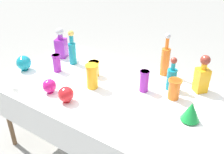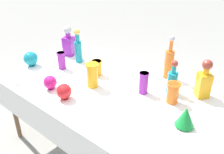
{
  "view_description": "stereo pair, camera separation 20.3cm",
  "coord_description": "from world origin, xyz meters",
  "px_view_note": "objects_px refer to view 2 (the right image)",
  "views": [
    {
      "loc": [
        1.01,
        -1.51,
        1.88
      ],
      "look_at": [
        0.0,
        0.0,
        0.86
      ],
      "focal_mm": 40.0,
      "sensor_mm": 36.0,
      "label": 1
    },
    {
      "loc": [
        1.17,
        -1.39,
        1.88
      ],
      "look_at": [
        0.0,
        0.0,
        0.86
      ],
      "focal_mm": 40.0,
      "sensor_mm": 36.0,
      "label": 2
    }
  ],
  "objects_px": {
    "tall_bottle_2": "(172,80)",
    "slender_vase_0": "(97,67)",
    "slender_vase_3": "(92,75)",
    "round_bowl_0": "(50,82)",
    "fluted_vase_0": "(186,117)",
    "cardboard_box_behind_left": "(162,91)",
    "square_decanter_0": "(204,81)",
    "slender_vase_2": "(144,82)",
    "round_bowl_1": "(31,59)",
    "tall_bottle_0": "(78,48)",
    "slender_vase_4": "(62,60)",
    "round_bowl_2": "(64,91)",
    "square_decanter_1": "(69,43)",
    "slender_vase_1": "(173,92)",
    "tall_bottle_1": "(169,62)"
  },
  "relations": [
    {
      "from": "round_bowl_1",
      "to": "tall_bottle_2",
      "type": "bearing_deg",
      "value": 19.36
    },
    {
      "from": "slender_vase_1",
      "to": "slender_vase_4",
      "type": "distance_m",
      "value": 1.11
    },
    {
      "from": "slender_vase_1",
      "to": "slender_vase_2",
      "type": "distance_m",
      "value": 0.25
    },
    {
      "from": "fluted_vase_0",
      "to": "round_bowl_1",
      "type": "relative_size",
      "value": 1.01
    },
    {
      "from": "slender_vase_4",
      "to": "tall_bottle_1",
      "type": "bearing_deg",
      "value": 30.11
    },
    {
      "from": "tall_bottle_2",
      "to": "square_decanter_0",
      "type": "height_order",
      "value": "square_decanter_0"
    },
    {
      "from": "slender_vase_2",
      "to": "round_bowl_0",
      "type": "height_order",
      "value": "slender_vase_2"
    },
    {
      "from": "tall_bottle_1",
      "to": "slender_vase_2",
      "type": "relative_size",
      "value": 2.17
    },
    {
      "from": "square_decanter_1",
      "to": "slender_vase_1",
      "type": "distance_m",
      "value": 1.29
    },
    {
      "from": "square_decanter_0",
      "to": "round_bowl_0",
      "type": "height_order",
      "value": "square_decanter_0"
    },
    {
      "from": "slender_vase_0",
      "to": "slender_vase_2",
      "type": "xyz_separation_m",
      "value": [
        0.5,
        0.02,
        0.02
      ]
    },
    {
      "from": "tall_bottle_2",
      "to": "round_bowl_0",
      "type": "bearing_deg",
      "value": -142.95
    },
    {
      "from": "slender_vase_3",
      "to": "round_bowl_0",
      "type": "distance_m",
      "value": 0.36
    },
    {
      "from": "round_bowl_0",
      "to": "cardboard_box_behind_left",
      "type": "xyz_separation_m",
      "value": [
        0.28,
        1.49,
        -0.7
      ]
    },
    {
      "from": "square_decanter_0",
      "to": "fluted_vase_0",
      "type": "xyz_separation_m",
      "value": [
        0.06,
        -0.43,
        -0.07
      ]
    },
    {
      "from": "round_bowl_0",
      "to": "round_bowl_1",
      "type": "xyz_separation_m",
      "value": [
        -0.5,
        0.15,
        0.01
      ]
    },
    {
      "from": "tall_bottle_2",
      "to": "slender_vase_1",
      "type": "xyz_separation_m",
      "value": [
        0.07,
        -0.12,
        -0.02
      ]
    },
    {
      "from": "tall_bottle_2",
      "to": "slender_vase_3",
      "type": "xyz_separation_m",
      "value": [
        -0.56,
        -0.35,
        -0.0
      ]
    },
    {
      "from": "slender_vase_1",
      "to": "slender_vase_3",
      "type": "xyz_separation_m",
      "value": [
        -0.64,
        -0.23,
        0.02
      ]
    },
    {
      "from": "slender_vase_4",
      "to": "round_bowl_2",
      "type": "xyz_separation_m",
      "value": [
        0.42,
        -0.33,
        -0.02
      ]
    },
    {
      "from": "fluted_vase_0",
      "to": "cardboard_box_behind_left",
      "type": "xyz_separation_m",
      "value": [
        -0.8,
        1.21,
        -0.71
      ]
    },
    {
      "from": "round_bowl_1",
      "to": "square_decanter_1",
      "type": "bearing_deg",
      "value": 78.58
    },
    {
      "from": "slender_vase_3",
      "to": "cardboard_box_behind_left",
      "type": "height_order",
      "value": "slender_vase_3"
    },
    {
      "from": "tall_bottle_0",
      "to": "square_decanter_1",
      "type": "distance_m",
      "value": 0.21
    },
    {
      "from": "tall_bottle_2",
      "to": "round_bowl_0",
      "type": "relative_size",
      "value": 2.41
    },
    {
      "from": "tall_bottle_2",
      "to": "tall_bottle_0",
      "type": "bearing_deg",
      "value": -174.95
    },
    {
      "from": "tall_bottle_1",
      "to": "round_bowl_1",
      "type": "distance_m",
      "value": 1.33
    },
    {
      "from": "tall_bottle_0",
      "to": "slender_vase_3",
      "type": "xyz_separation_m",
      "value": [
        0.44,
        -0.26,
        -0.04
      ]
    },
    {
      "from": "square_decanter_0",
      "to": "cardboard_box_behind_left",
      "type": "xyz_separation_m",
      "value": [
        -0.74,
        0.78,
        -0.78
      ]
    },
    {
      "from": "slender_vase_0",
      "to": "slender_vase_4",
      "type": "height_order",
      "value": "slender_vase_4"
    },
    {
      "from": "round_bowl_2",
      "to": "tall_bottle_0",
      "type": "bearing_deg",
      "value": 127.04
    },
    {
      "from": "tall_bottle_0",
      "to": "slender_vase_4",
      "type": "xyz_separation_m",
      "value": [
        -0.02,
        -0.21,
        -0.06
      ]
    },
    {
      "from": "slender_vase_4",
      "to": "fluted_vase_0",
      "type": "distance_m",
      "value": 1.3
    },
    {
      "from": "round_bowl_2",
      "to": "fluted_vase_0",
      "type": "bearing_deg",
      "value": 19.31
    },
    {
      "from": "slender_vase_2",
      "to": "slender_vase_3",
      "type": "height_order",
      "value": "slender_vase_3"
    },
    {
      "from": "square_decanter_0",
      "to": "slender_vase_0",
      "type": "relative_size",
      "value": 2.29
    },
    {
      "from": "slender_vase_3",
      "to": "round_bowl_1",
      "type": "relative_size",
      "value": 1.46
    },
    {
      "from": "round_bowl_0",
      "to": "cardboard_box_behind_left",
      "type": "bearing_deg",
      "value": 79.32
    },
    {
      "from": "slender_vase_2",
      "to": "square_decanter_1",
      "type": "bearing_deg",
      "value": 173.41
    },
    {
      "from": "tall_bottle_0",
      "to": "tall_bottle_1",
      "type": "xyz_separation_m",
      "value": [
        0.86,
        0.3,
        0.0
      ]
    },
    {
      "from": "slender_vase_4",
      "to": "fluted_vase_0",
      "type": "height_order",
      "value": "slender_vase_4"
    },
    {
      "from": "slender_vase_3",
      "to": "cardboard_box_behind_left",
      "type": "xyz_separation_m",
      "value": [
        0.04,
        1.23,
        -0.75
      ]
    },
    {
      "from": "tall_bottle_2",
      "to": "slender_vase_0",
      "type": "relative_size",
      "value": 2.05
    },
    {
      "from": "round_bowl_0",
      "to": "round_bowl_2",
      "type": "height_order",
      "value": "round_bowl_2"
    },
    {
      "from": "round_bowl_1",
      "to": "tall_bottle_0",
      "type": "bearing_deg",
      "value": 51.5
    },
    {
      "from": "tall_bottle_0",
      "to": "fluted_vase_0",
      "type": "bearing_deg",
      "value": -10.3
    },
    {
      "from": "tall_bottle_0",
      "to": "slender_vase_1",
      "type": "xyz_separation_m",
      "value": [
        1.08,
        -0.03,
        -0.06
      ]
    },
    {
      "from": "round_bowl_2",
      "to": "cardboard_box_behind_left",
      "type": "distance_m",
      "value": 1.67
    },
    {
      "from": "square_decanter_0",
      "to": "slender_vase_2",
      "type": "height_order",
      "value": "square_decanter_0"
    },
    {
      "from": "fluted_vase_0",
      "to": "cardboard_box_behind_left",
      "type": "distance_m",
      "value": 1.61
    }
  ]
}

